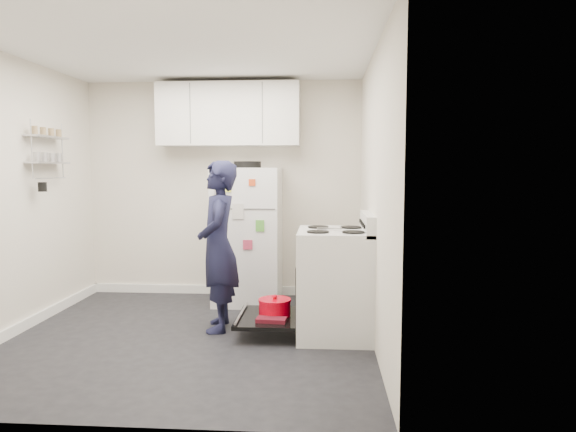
# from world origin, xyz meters

# --- Properties ---
(room) EXTENTS (3.21, 3.21, 2.51)m
(room) POSITION_xyz_m (-0.03, 0.03, 1.21)
(room) COLOR black
(room) RESTS_ON ground
(electric_range) EXTENTS (0.66, 0.76, 1.10)m
(electric_range) POSITION_xyz_m (1.26, 0.15, 0.47)
(electric_range) COLOR silver
(electric_range) RESTS_ON ground
(open_oven_door) EXTENTS (0.55, 0.70, 0.23)m
(open_oven_door) POSITION_xyz_m (0.70, 0.16, 0.19)
(open_oven_door) COLOR black
(open_oven_door) RESTS_ON ground
(refrigerator) EXTENTS (0.72, 0.74, 1.57)m
(refrigerator) POSITION_xyz_m (0.33, 1.25, 0.76)
(refrigerator) COLOR white
(refrigerator) RESTS_ON ground
(upper_cabinets) EXTENTS (1.60, 0.33, 0.70)m
(upper_cabinets) POSITION_xyz_m (0.10, 1.43, 2.10)
(upper_cabinets) COLOR silver
(upper_cabinets) RESTS_ON room
(wall_shelf_rack) EXTENTS (0.14, 0.60, 0.61)m
(wall_shelf_rack) POSITION_xyz_m (-1.52, 0.49, 1.68)
(wall_shelf_rack) COLOR #B2B2B7
(wall_shelf_rack) RESTS_ON room
(person) EXTENTS (0.45, 0.62, 1.57)m
(person) POSITION_xyz_m (0.21, 0.25, 0.78)
(person) COLOR #161731
(person) RESTS_ON ground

